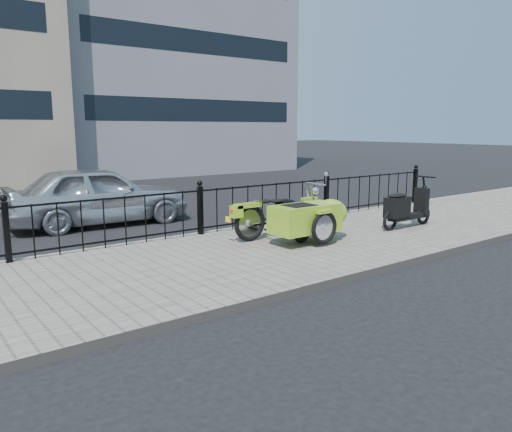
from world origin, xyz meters
TOP-DOWN VIEW (x-y plane):
  - ground at (0.00, 0.00)m, footprint 120.00×120.00m
  - sidewalk at (0.00, -0.50)m, footprint 30.00×3.80m
  - curb at (0.00, 1.44)m, footprint 30.00×0.10m
  - iron_fence at (0.00, 1.30)m, footprint 14.11×0.11m
  - building_grey at (7.00, 16.99)m, footprint 12.00×8.01m
  - motorcycle_sidecar at (1.28, -0.41)m, footprint 2.28×1.48m
  - scooter at (3.76, -0.75)m, footprint 1.57×0.46m
  - spare_tire at (1.11, -0.47)m, footprint 0.69×0.29m
  - sedan_car at (-1.03, 4.11)m, footprint 4.13×1.84m

SIDE VIEW (x-z plane):
  - ground at x=0.00m, z-range 0.00..0.00m
  - sidewalk at x=0.00m, z-range 0.00..0.12m
  - curb at x=0.00m, z-range 0.00..0.12m
  - spare_tire at x=1.11m, z-range 0.12..0.81m
  - scooter at x=3.76m, z-range 0.00..1.07m
  - iron_fence at x=0.00m, z-range 0.05..1.12m
  - motorcycle_sidecar at x=1.28m, z-range 0.10..1.09m
  - sedan_car at x=-1.03m, z-range 0.00..1.38m
  - building_grey at x=7.00m, z-range 0.00..15.00m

